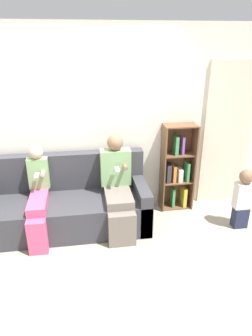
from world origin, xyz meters
name	(u,v)px	position (x,y,z in m)	size (l,w,h in m)	color
ground_plane	(88,247)	(0.00, 0.00, 0.00)	(14.00, 14.00, 0.00)	#9E9384
back_wall	(80,125)	(0.00, 0.96, 1.27)	(10.00, 0.06, 2.55)	silver
curtain_panel	(227,135)	(2.10, 0.91, 1.05)	(0.71, 0.04, 2.10)	beige
couch	(68,206)	(-0.23, 0.52, 0.31)	(2.11, 0.83, 0.94)	#38383D
adult_seated	(118,184)	(0.43, 0.40, 0.63)	(0.39, 0.77, 1.23)	#70665B
child_seated	(38,196)	(-0.57, 0.37, 0.56)	(0.26, 0.79, 1.12)	#DB4C75
toddler_standing	(243,197)	(2.04, 0.15, 0.44)	(0.23, 0.19, 0.83)	#232842
bookshelf	(177,170)	(1.35, 0.82, 0.60)	(0.46, 0.26, 1.27)	brown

